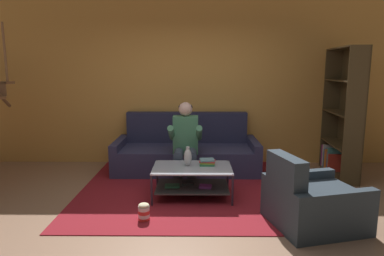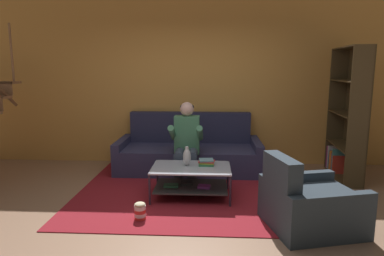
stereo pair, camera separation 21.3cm
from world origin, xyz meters
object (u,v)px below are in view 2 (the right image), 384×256
at_px(armchair, 309,205).
at_px(popcorn_tub, 140,211).
at_px(bookshelf, 348,125).
at_px(coffee_table, 191,177).
at_px(couch, 189,153).
at_px(book_stack, 206,162).
at_px(person_seated_center, 187,139).
at_px(vase, 187,157).

bearing_deg(armchair, popcorn_tub, 177.11).
bearing_deg(bookshelf, coffee_table, -156.47).
relative_size(armchair, popcorn_tub, 5.17).
height_order(couch, book_stack, couch).
height_order(person_seated_center, book_stack, person_seated_center).
height_order(couch, bookshelf, bookshelf).
relative_size(coffee_table, armchair, 0.96).
xyz_separation_m(couch, coffee_table, (0.10, -1.27, -0.02)).
bearing_deg(vase, bookshelf, 21.85).
bearing_deg(bookshelf, armchair, -120.05).
bearing_deg(armchair, coffee_table, 147.72).
height_order(vase, bookshelf, bookshelf).
height_order(person_seated_center, vase, person_seated_center).
bearing_deg(couch, vase, -87.67).
bearing_deg(couch, person_seated_center, -90.00).
relative_size(vase, book_stack, 1.15).
height_order(couch, coffee_table, couch).
height_order(couch, armchair, couch).
bearing_deg(bookshelf, person_seated_center, -171.78).
bearing_deg(couch, popcorn_tub, -102.10).
distance_m(bookshelf, armchair, 2.23).
bearing_deg(vase, popcorn_tub, -121.02).
xyz_separation_m(person_seated_center, vase, (0.05, -0.62, -0.11)).
relative_size(person_seated_center, armchair, 1.11).
height_order(coffee_table, bookshelf, bookshelf).
distance_m(couch, popcorn_tub, 2.05).
xyz_separation_m(bookshelf, armchair, (-1.08, -1.87, -0.57)).
distance_m(coffee_table, vase, 0.28).
bearing_deg(coffee_table, couch, 94.74).
bearing_deg(coffee_table, vase, 132.96).
xyz_separation_m(bookshelf, popcorn_tub, (-2.93, -1.78, -0.72)).
distance_m(coffee_table, book_stack, 0.29).
relative_size(bookshelf, popcorn_tub, 9.72).
bearing_deg(coffee_table, popcorn_tub, -125.98).
xyz_separation_m(couch, book_stack, (0.31, -1.17, 0.16)).
xyz_separation_m(armchair, popcorn_tub, (-1.85, 0.09, -0.16)).
distance_m(bookshelf, popcorn_tub, 3.50).
height_order(coffee_table, popcorn_tub, coffee_table).
relative_size(person_seated_center, coffee_table, 1.16).
bearing_deg(coffee_table, armchair, -32.28).
xyz_separation_m(vase, popcorn_tub, (-0.48, -0.80, -0.43)).
bearing_deg(vase, armchair, -33.01).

